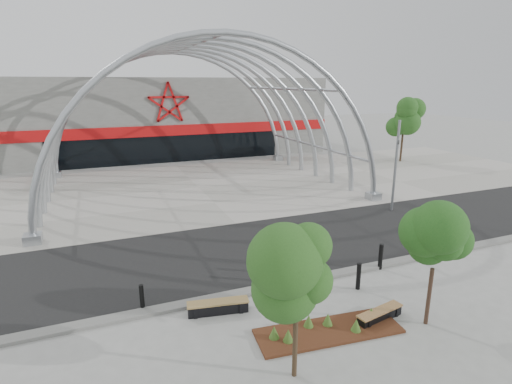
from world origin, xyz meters
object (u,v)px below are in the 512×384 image
object	(u,v)px
signal_pole	(396,164)
bench_0	(218,307)
street_tree_1	(436,245)
street_tree_0	(297,274)
bollard_2	(300,263)
bench_1	(380,315)

from	to	relation	value
signal_pole	bench_0	size ratio (longest dim) A/B	2.57
signal_pole	street_tree_1	xyz separation A→B (m)	(-7.00, -9.96, -0.11)
street_tree_0	bench_0	distance (m)	4.68
signal_pole	bollard_2	xyz separation A→B (m)	(-9.21, -5.48, -2.30)
bench_1	bollard_2	size ratio (longest dim) A/B	1.66
street_tree_0	bench_1	xyz separation A→B (m)	(3.77, 1.23, -2.80)
signal_pole	bench_0	xyz separation A→B (m)	(-13.06, -6.85, -2.64)
street_tree_1	bench_1	distance (m)	2.94
street_tree_1	bollard_2	size ratio (longest dim) A/B	3.43
signal_pole	bench_1	bearing A→B (deg)	-131.82
street_tree_0	bench_1	distance (m)	4.85
signal_pole	street_tree_1	size ratio (longest dim) A/B	1.43
bench_0	bench_1	world-z (taller)	bench_0
bench_0	bench_1	xyz separation A→B (m)	(4.79, -2.40, -0.03)
signal_pole	bench_1	xyz separation A→B (m)	(-8.27, -9.25, -2.67)
bollard_2	bench_0	bearing A→B (deg)	-160.47
street_tree_1	bollard_2	xyz separation A→B (m)	(-2.21, 4.48, -2.18)
street_tree_0	street_tree_1	world-z (taller)	street_tree_0
street_tree_1	bench_0	size ratio (longest dim) A/B	1.80
street_tree_1	bench_1	bearing A→B (deg)	150.90
bench_0	bench_1	bearing A→B (deg)	-26.65
signal_pole	bench_1	world-z (taller)	signal_pole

